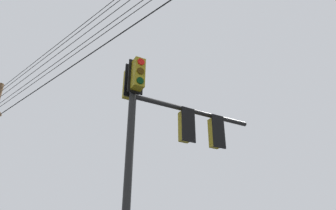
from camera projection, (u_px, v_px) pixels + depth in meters
name	position (u px, v px, depth m)	size (l,w,h in m)	color
signal_mast_assembly	(159.00, 135.00, 8.31)	(3.12, 3.46, 7.24)	black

